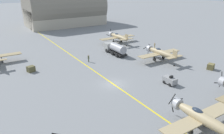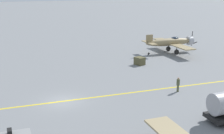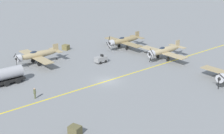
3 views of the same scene
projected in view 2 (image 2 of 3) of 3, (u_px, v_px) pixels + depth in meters
name	position (u px, v px, depth m)	size (l,w,h in m)	color
ground_plane	(63.00, 101.00, 34.29)	(400.00, 400.00, 0.00)	slate
taxiway_stripe	(63.00, 101.00, 34.29)	(0.30, 160.00, 0.01)	yellow
airplane_far_left	(171.00, 42.00, 57.65)	(12.00, 9.98, 3.80)	#968259
ground_crew_walking	(178.00, 84.00, 37.09)	(0.39, 0.39, 1.79)	#515638
supply_crate_by_tanker	(140.00, 61.00, 49.50)	(1.48, 1.23, 1.23)	brown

